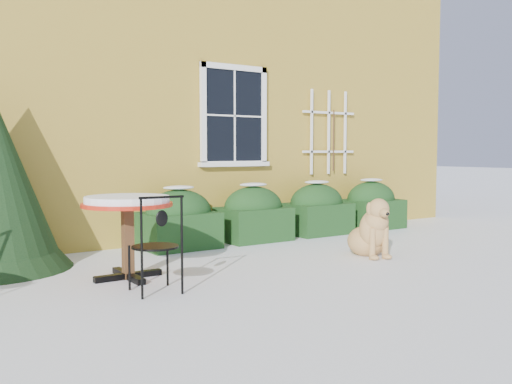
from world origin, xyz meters
TOP-DOWN VIEW (x-y plane):
  - ground at (0.00, 0.00)m, footprint 80.00×80.00m
  - house at (0.00, 7.00)m, footprint 12.40×8.40m
  - hedge_row at (1.65, 2.55)m, footprint 4.95×0.80m
  - bistro_table at (-1.66, 1.07)m, footprint 0.99×0.99m
  - patio_chair_near at (-1.66, 0.30)m, footprint 0.48×0.47m
  - dog at (1.53, 0.50)m, footprint 0.65×0.87m

SIDE VIEW (x-z plane):
  - ground at x=0.00m, z-range 0.00..0.00m
  - dog at x=1.53m, z-range -0.08..0.74m
  - hedge_row at x=1.65m, z-range -0.05..0.86m
  - patio_chair_near at x=-1.66m, z-range 0.00..0.98m
  - bistro_table at x=-1.66m, z-range 0.31..1.22m
  - house at x=0.00m, z-range 0.02..6.42m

